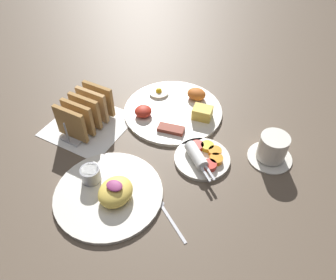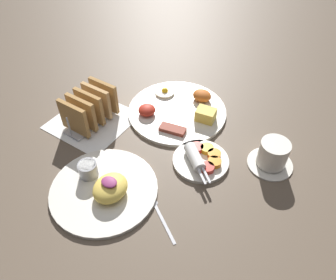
{
  "view_description": "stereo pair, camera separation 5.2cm",
  "coord_description": "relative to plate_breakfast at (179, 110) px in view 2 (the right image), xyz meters",
  "views": [
    {
      "loc": [
        0.32,
        -0.51,
        0.66
      ],
      "look_at": [
        0.02,
        0.05,
        0.03
      ],
      "focal_mm": 35.0,
      "sensor_mm": 36.0,
      "label": 1
    },
    {
      "loc": [
        0.37,
        -0.48,
        0.66
      ],
      "look_at": [
        0.02,
        0.05,
        0.03
      ],
      "focal_mm": 35.0,
      "sensor_mm": 36.0,
      "label": 2
    }
  ],
  "objects": [
    {
      "name": "toast_rack",
      "position": [
        -0.2,
        -0.18,
        0.04
      ],
      "size": [
        0.1,
        0.18,
        0.1
      ],
      "color": "#B7B7BC",
      "rests_on": "ground_plane"
    },
    {
      "name": "coffee_cup",
      "position": [
        0.32,
        -0.05,
        0.03
      ],
      "size": [
        0.12,
        0.12,
        0.08
      ],
      "color": "silver",
      "rests_on": "ground_plane"
    },
    {
      "name": "ground_plane",
      "position": [
        0.03,
        -0.19,
        -0.01
      ],
      "size": [
        3.0,
        3.0,
        0.0
      ],
      "primitive_type": "plane",
      "color": "brown"
    },
    {
      "name": "plate_condiments",
      "position": [
        0.16,
        -0.14,
        0.0
      ],
      "size": [
        0.15,
        0.15,
        0.04
      ],
      "color": "silver",
      "rests_on": "ground_plane"
    },
    {
      "name": "teaspoon",
      "position": [
        0.15,
        -0.33,
        -0.01
      ],
      "size": [
        0.12,
        0.08,
        0.01
      ],
      "color": "silver",
      "rests_on": "ground_plane"
    },
    {
      "name": "plate_breakfast",
      "position": [
        0.0,
        0.0,
        0.0
      ],
      "size": [
        0.3,
        0.3,
        0.05
      ],
      "color": "silver",
      "rests_on": "ground_plane"
    },
    {
      "name": "plate_foreground",
      "position": [
        0.01,
        -0.36,
        0.0
      ],
      "size": [
        0.27,
        0.27,
        0.06
      ],
      "color": "silver",
      "rests_on": "ground_plane"
    },
    {
      "name": "napkin_flat",
      "position": [
        -0.2,
        -0.18,
        -0.01
      ],
      "size": [
        0.22,
        0.22,
        0.0
      ],
      "color": "white",
      "rests_on": "ground_plane"
    }
  ]
}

